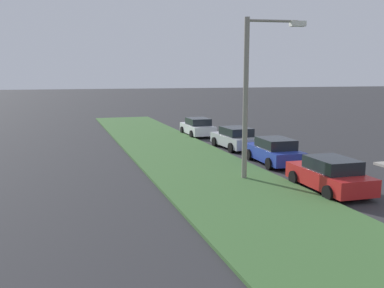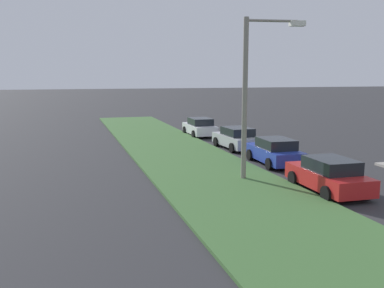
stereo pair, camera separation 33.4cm
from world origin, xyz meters
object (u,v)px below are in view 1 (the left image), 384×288
(parked_car_silver, at_px, (235,138))
(parked_car_blue, at_px, (274,151))
(parked_car_red, at_px, (330,175))
(parked_car_white, at_px, (198,127))
(streetlight, at_px, (253,87))

(parked_car_silver, bearing_deg, parked_car_blue, 178.39)
(parked_car_red, distance_m, parked_car_white, 17.81)
(parked_car_blue, bearing_deg, streetlight, 139.12)
(parked_car_red, bearing_deg, parked_car_silver, -0.53)
(parked_car_silver, distance_m, streetlight, 9.46)
(parked_car_white, bearing_deg, parked_car_silver, -175.68)
(parked_car_silver, relative_size, streetlight, 0.58)
(streetlight, bearing_deg, parked_car_blue, -43.32)
(parked_car_silver, bearing_deg, parked_car_white, 1.40)
(parked_car_red, height_order, parked_car_blue, same)
(parked_car_red, bearing_deg, parked_car_white, 1.71)
(parked_car_red, xyz_separation_m, streetlight, (2.83, 2.32, 3.67))
(parked_car_silver, distance_m, parked_car_white, 6.71)
(parked_car_red, distance_m, parked_car_blue, 5.82)
(parked_car_blue, relative_size, streetlight, 0.58)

